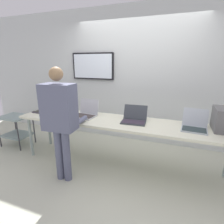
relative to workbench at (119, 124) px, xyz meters
The scene contains 11 objects.
ground 0.75m from the workbench, ahead, with size 8.00×8.00×0.04m, color #B8BBA5.
back_wall 1.30m from the workbench, 91.34° to the left, with size 8.00×0.11×2.76m.
workbench is the anchor object (origin of this frame).
laptop_station_0 1.47m from the workbench, behind, with size 0.38×0.40×0.24m.
laptop_station_1 0.63m from the workbench, behind, with size 0.39×0.36×0.28m.
laptop_station_2 0.26m from the workbench, 13.09° to the left, with size 0.39×0.36×0.24m.
laptop_station_3 1.09m from the workbench, ahead, with size 0.35×0.37×0.26m.
person 0.93m from the workbench, 135.88° to the right, with size 0.45×0.60×1.63m.
coffee_mug 0.89m from the workbench, 163.57° to the right, with size 0.09×0.09×0.09m.
paper_sheet 0.93m from the workbench, 169.44° to the right, with size 0.29×0.34×0.00m.
storage_cart 2.25m from the workbench, behind, with size 0.56×0.44×0.63m.
Camera 1 is at (0.82, -2.52, 1.68)m, focal length 28.30 mm.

